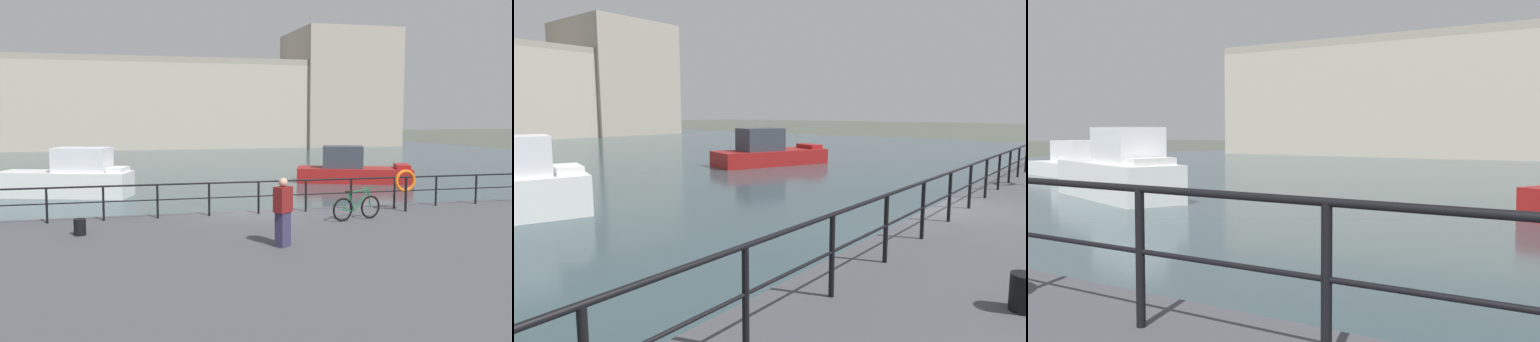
% 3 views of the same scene
% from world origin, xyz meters
% --- Properties ---
extents(ground_plane, '(240.00, 240.00, 0.00)m').
position_xyz_m(ground_plane, '(0.00, 0.00, 0.00)').
color(ground_plane, '#4C5147').
extents(moored_green_narrowboat, '(7.13, 4.70, 2.15)m').
position_xyz_m(moored_green_narrowboat, '(9.43, 12.71, 0.75)').
color(moored_green_narrowboat, maroon).
rests_on(moored_green_narrowboat, water_basin).
extents(quay_railing, '(24.33, 0.07, 1.08)m').
position_xyz_m(quay_railing, '(-0.63, -0.75, 1.56)').
color(quay_railing, black).
rests_on(quay_railing, quay_promenade).
extents(mooring_bollard, '(0.32, 0.32, 0.44)m').
position_xyz_m(mooring_bollard, '(-5.25, -2.71, 1.05)').
color(mooring_bollard, black).
rests_on(mooring_bollard, quay_promenade).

